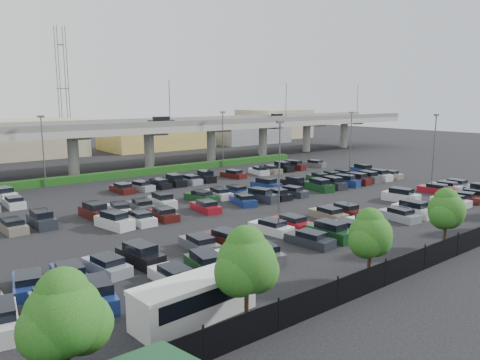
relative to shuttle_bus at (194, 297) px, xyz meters
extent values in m
plane|color=black|center=(21.76, 23.82, -1.33)|extent=(280.00, 280.00, 0.00)
cube|color=gray|center=(21.76, 55.82, 5.92)|extent=(150.00, 13.00, 1.10)
cube|color=slate|center=(21.76, 49.57, 6.97)|extent=(150.00, 0.50, 1.00)
cube|color=slate|center=(21.76, 62.07, 6.97)|extent=(150.00, 0.50, 1.00)
cylinder|color=gray|center=(12.76, 55.82, 2.02)|extent=(1.80, 1.80, 6.70)
cube|color=slate|center=(12.76, 55.82, 5.17)|extent=(2.60, 9.75, 0.50)
cylinder|color=gray|center=(26.76, 55.82, 2.02)|extent=(1.80, 1.80, 6.70)
cube|color=slate|center=(26.76, 55.82, 5.17)|extent=(2.60, 9.75, 0.50)
cylinder|color=gray|center=(40.76, 55.82, 2.02)|extent=(1.80, 1.80, 6.70)
cube|color=slate|center=(40.76, 55.82, 5.17)|extent=(2.60, 9.75, 0.50)
cylinder|color=gray|center=(54.76, 55.82, 2.02)|extent=(1.80, 1.80, 6.70)
cube|color=slate|center=(54.76, 55.82, 5.17)|extent=(2.60, 9.75, 0.50)
cylinder|color=gray|center=(68.76, 55.82, 2.02)|extent=(1.80, 1.80, 6.70)
cube|color=slate|center=(68.76, 55.82, 5.17)|extent=(2.60, 9.75, 0.50)
cylinder|color=gray|center=(82.76, 55.82, 2.02)|extent=(1.80, 1.80, 6.70)
cube|color=slate|center=(82.76, 55.82, 5.17)|extent=(2.60, 9.75, 0.50)
cube|color=black|center=(27.76, 52.82, 7.00)|extent=(4.40, 1.82, 1.05)
cube|color=black|center=(27.76, 52.82, 7.82)|extent=(2.60, 1.60, 0.65)
cube|color=#746C5B|center=(61.76, 58.82, 6.88)|extent=(4.40, 1.82, 0.82)
cube|color=black|center=(61.76, 58.82, 7.51)|extent=(2.30, 1.60, 0.50)
cylinder|color=#505055|center=(27.76, 49.72, 10.47)|extent=(0.14, 0.14, 8.00)
cylinder|color=#505055|center=(55.76, 49.72, 10.47)|extent=(0.14, 0.14, 8.00)
cylinder|color=#505055|center=(79.76, 49.72, 10.47)|extent=(0.14, 0.14, 8.00)
cube|color=#134313|center=(21.76, 48.82, -0.78)|extent=(66.00, 1.60, 1.10)
cube|color=black|center=(21.76, -4.18, -0.43)|extent=(70.00, 0.06, 1.80)
cylinder|color=black|center=(-2.24, -4.18, -0.33)|extent=(0.10, 0.10, 2.00)
cylinder|color=black|center=(2.76, -4.18, -0.33)|extent=(0.10, 0.10, 2.00)
cylinder|color=black|center=(7.76, -4.18, -0.33)|extent=(0.10, 0.10, 2.00)
cylinder|color=black|center=(12.76, -4.18, -0.33)|extent=(0.10, 0.10, 2.00)
cylinder|color=black|center=(17.76, -4.18, -0.33)|extent=(0.10, 0.10, 2.00)
cylinder|color=black|center=(22.76, -4.18, -0.33)|extent=(0.10, 0.10, 2.00)
sphere|color=#184913|center=(-8.24, -2.75, 2.41)|extent=(3.37, 3.37, 3.37)
sphere|color=#184913|center=(-7.46, -2.65, 1.81)|extent=(2.65, 2.65, 2.65)
sphere|color=#184913|center=(-8.91, -2.83, 2.05)|extent=(2.65, 2.65, 2.65)
sphere|color=#184913|center=(-8.20, -2.63, 3.37)|extent=(2.29, 2.29, 2.29)
cylinder|color=#332316|center=(1.76, -2.63, -0.24)|extent=(0.26, 0.26, 2.18)
sphere|color=#184913|center=(1.76, -2.63, 2.43)|extent=(3.39, 3.39, 3.39)
sphere|color=#184913|center=(2.54, -2.53, 1.82)|extent=(2.67, 2.67, 2.67)
sphere|color=#184913|center=(1.09, -2.71, 2.07)|extent=(2.67, 2.67, 2.67)
sphere|color=#184913|center=(1.80, -2.51, 3.40)|extent=(2.30, 2.30, 2.30)
cylinder|color=#332316|center=(12.76, -2.85, -0.35)|extent=(0.26, 0.26, 1.96)
sphere|color=#184913|center=(12.76, -2.85, 2.04)|extent=(3.04, 3.04, 3.04)
sphere|color=#184913|center=(13.46, -2.75, 1.50)|extent=(2.39, 2.39, 2.39)
sphere|color=#184913|center=(12.16, -2.93, 1.71)|extent=(2.39, 2.39, 2.39)
sphere|color=#184913|center=(12.80, -2.73, 2.91)|extent=(2.06, 2.06, 2.06)
cylinder|color=#332316|center=(23.76, -2.56, -0.34)|extent=(0.26, 0.26, 1.97)
sphere|color=#184913|center=(23.76, -2.56, 2.07)|extent=(3.07, 3.07, 3.07)
sphere|color=#184913|center=(24.47, -2.46, 1.52)|extent=(2.41, 2.41, 2.41)
sphere|color=#184913|center=(23.15, -2.64, 1.74)|extent=(2.41, 2.41, 2.41)
sphere|color=#184913|center=(23.80, -2.44, 2.94)|extent=(2.08, 2.08, 2.08)
cube|color=silver|center=(0.00, 0.00, -0.24)|extent=(7.62, 2.94, 2.18)
cube|color=black|center=(0.00, 0.00, 0.28)|extent=(6.59, 2.94, 0.99)
cube|color=silver|center=(0.00, 0.00, 0.98)|extent=(7.73, 3.05, 0.26)
cube|color=white|center=(-9.24, 5.32, -0.80)|extent=(2.57, 4.65, 1.05)
cube|color=#505257|center=(-6.49, 5.32, -0.80)|extent=(2.22, 4.55, 1.05)
cube|color=black|center=(-6.49, 5.32, 0.02)|extent=(1.84, 2.74, 0.65)
cube|color=navy|center=(-3.74, 5.32, -0.80)|extent=(2.61, 4.66, 1.05)
cube|color=black|center=(-3.74, 5.32, 0.02)|extent=(2.06, 2.85, 0.65)
cube|color=silver|center=(1.76, 5.32, -0.92)|extent=(1.87, 4.42, 0.82)
cube|color=black|center=(1.76, 5.12, -0.29)|extent=(1.63, 2.32, 0.50)
cube|color=#163D1B|center=(4.51, 5.32, -0.80)|extent=(2.58, 4.66, 1.05)
cube|color=black|center=(4.51, 5.32, 0.02)|extent=(2.04, 2.85, 0.65)
cube|color=silver|center=(7.26, 5.32, -0.92)|extent=(2.50, 4.64, 0.82)
cube|color=black|center=(7.26, 5.13, -0.29)|extent=(1.95, 2.53, 0.50)
cube|color=#505257|center=(10.01, 5.32, -0.92)|extent=(2.72, 4.69, 0.82)
cube|color=black|center=(10.01, 5.13, -0.29)|extent=(2.06, 2.59, 0.50)
cube|color=#24282F|center=(15.51, 5.32, -0.92)|extent=(2.28, 4.57, 0.82)
cube|color=black|center=(15.51, 5.12, -0.29)|extent=(1.84, 2.46, 0.50)
cube|color=#163D1B|center=(18.26, 5.32, -0.80)|extent=(1.87, 4.42, 1.05)
cube|color=black|center=(18.26, 5.32, 0.02)|extent=(1.63, 2.62, 0.65)
cube|color=silver|center=(21.01, 5.32, -0.92)|extent=(2.18, 4.54, 0.82)
cube|color=black|center=(21.01, 5.12, -0.29)|extent=(1.79, 2.43, 0.50)
cube|color=silver|center=(23.76, 5.32, -0.92)|extent=(2.77, 4.70, 0.82)
cube|color=black|center=(23.76, 5.13, -0.29)|extent=(2.08, 2.60, 0.50)
cube|color=gray|center=(29.26, 5.32, -0.92)|extent=(2.28, 4.57, 0.82)
cube|color=black|center=(29.26, 5.12, -0.29)|extent=(1.84, 2.46, 0.50)
cube|color=white|center=(32.01, 5.32, -0.80)|extent=(1.92, 4.44, 1.05)
cube|color=black|center=(32.01, 5.32, 0.02)|extent=(1.66, 2.64, 0.65)
cube|color=white|center=(40.26, 5.32, -0.92)|extent=(1.93, 4.44, 0.82)
cube|color=black|center=(40.26, 5.12, -0.29)|extent=(1.66, 2.34, 0.50)
cube|color=#431412|center=(43.01, 5.32, -0.92)|extent=(2.72, 4.69, 0.82)
cube|color=black|center=(43.01, 5.13, -0.29)|extent=(2.06, 2.59, 0.50)
cube|color=#431412|center=(45.76, 5.32, -0.92)|extent=(2.51, 4.64, 0.82)
cube|color=black|center=(45.76, 5.13, -0.29)|extent=(1.95, 2.53, 0.50)
cube|color=navy|center=(-6.49, 10.32, -0.92)|extent=(2.74, 4.69, 0.82)
cube|color=black|center=(-6.49, 10.13, -0.29)|extent=(2.07, 2.60, 0.50)
cube|color=navy|center=(-3.74, 10.32, -0.92)|extent=(2.25, 4.56, 0.82)
cube|color=black|center=(-3.74, 10.12, -0.29)|extent=(1.82, 2.45, 0.50)
cube|color=gray|center=(-0.99, 10.32, -0.92)|extent=(2.32, 4.58, 0.82)
cube|color=black|center=(-0.99, 10.12, -0.29)|extent=(1.86, 2.47, 0.50)
cube|color=black|center=(1.76, 10.32, -0.80)|extent=(2.31, 4.58, 1.05)
cube|color=black|center=(1.76, 10.32, 0.02)|extent=(1.89, 2.77, 0.65)
cube|color=#505257|center=(7.26, 10.32, -0.92)|extent=(2.20, 4.54, 0.82)
cube|color=black|center=(7.26, 10.12, -0.29)|extent=(1.80, 2.43, 0.50)
cube|color=#431412|center=(10.01, 10.32, -0.92)|extent=(2.23, 4.55, 0.82)
cube|color=black|center=(10.01, 10.12, -0.29)|extent=(1.81, 2.44, 0.50)
cube|color=white|center=(15.51, 10.32, -0.92)|extent=(2.30, 4.58, 0.82)
cube|color=black|center=(15.51, 10.12, -0.29)|extent=(1.85, 2.47, 0.50)
cube|color=maroon|center=(18.26, 10.32, -0.92)|extent=(1.83, 4.40, 0.82)
cube|color=black|center=(18.26, 10.12, -0.29)|extent=(1.61, 2.30, 0.50)
cube|color=#746C5B|center=(23.76, 10.32, -0.92)|extent=(2.18, 4.54, 0.82)
cube|color=black|center=(23.76, 10.12, -0.29)|extent=(1.79, 2.43, 0.50)
cube|color=#431412|center=(26.51, 10.32, -0.92)|extent=(2.21, 4.55, 0.82)
cube|color=black|center=(26.51, 10.12, -0.29)|extent=(1.80, 2.43, 0.50)
cube|color=silver|center=(37.51, 10.32, -0.80)|extent=(2.49, 4.63, 1.05)
cube|color=black|center=(37.51, 10.32, 0.02)|extent=(1.99, 2.82, 0.65)
cube|color=maroon|center=(45.76, 10.32, -0.92)|extent=(2.35, 4.59, 0.82)
cube|color=black|center=(45.76, 10.12, -0.29)|extent=(1.87, 2.48, 0.50)
cube|color=white|center=(48.51, 10.32, -0.92)|extent=(2.14, 4.52, 0.82)
cube|color=black|center=(48.51, 10.12, -0.29)|extent=(1.77, 2.41, 0.50)
cube|color=#505257|center=(51.26, 10.32, -0.92)|extent=(1.98, 4.46, 0.82)
cube|color=black|center=(51.26, 10.12, -0.29)|extent=(1.68, 2.36, 0.50)
cube|color=silver|center=(4.51, 21.32, -0.80)|extent=(2.63, 4.67, 1.05)
cube|color=black|center=(4.51, 21.32, 0.02)|extent=(2.07, 2.86, 0.65)
cube|color=silver|center=(7.26, 21.32, -0.92)|extent=(1.85, 4.41, 0.82)
cube|color=black|center=(7.26, 21.12, -0.29)|extent=(1.62, 2.31, 0.50)
cube|color=#431412|center=(10.01, 21.32, -0.92)|extent=(2.09, 4.50, 0.82)
cube|color=black|center=(10.01, 21.12, -0.29)|extent=(1.74, 2.39, 0.50)
cube|color=maroon|center=(15.51, 21.32, -0.92)|extent=(2.26, 4.56, 0.82)
cube|color=black|center=(15.51, 21.12, -0.29)|extent=(1.83, 2.45, 0.50)
cube|color=navy|center=(21.01, 21.32, -0.92)|extent=(2.81, 4.71, 0.82)
cube|color=black|center=(21.01, 21.13, -0.29)|extent=(2.10, 2.61, 0.50)
cube|color=#24282F|center=(23.76, 21.32, -0.80)|extent=(2.89, 4.72, 1.05)
cube|color=black|center=(23.76, 21.32, 0.02)|extent=(2.22, 2.92, 0.65)
cube|color=black|center=(26.51, 21.32, -0.92)|extent=(2.12, 4.52, 0.82)
cube|color=black|center=(26.51, 21.12, -0.29)|extent=(1.76, 2.41, 0.50)
cube|color=#24282F|center=(29.26, 21.32, -0.92)|extent=(2.47, 4.63, 0.82)
cube|color=black|center=(29.26, 21.13, -0.29)|extent=(1.93, 2.52, 0.50)
cube|color=#163D1B|center=(34.76, 21.32, -0.80)|extent=(2.45, 4.62, 1.05)
cube|color=black|center=(34.76, 21.32, 0.02)|extent=(1.97, 2.81, 0.65)
cube|color=#24282F|center=(37.51, 21.32, -0.80)|extent=(2.40, 4.61, 1.05)
cube|color=black|center=(37.51, 21.32, 0.02)|extent=(1.94, 2.79, 0.65)
cube|color=navy|center=(40.26, 21.32, -0.80)|extent=(2.76, 4.70, 1.05)
cube|color=black|center=(40.26, 21.32, 0.02)|extent=(2.14, 2.89, 0.65)
cube|color=#431412|center=(43.01, 21.32, -0.80)|extent=(2.04, 4.49, 1.05)
cube|color=black|center=(43.01, 21.32, 0.02)|extent=(1.73, 2.68, 0.65)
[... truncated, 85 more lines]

